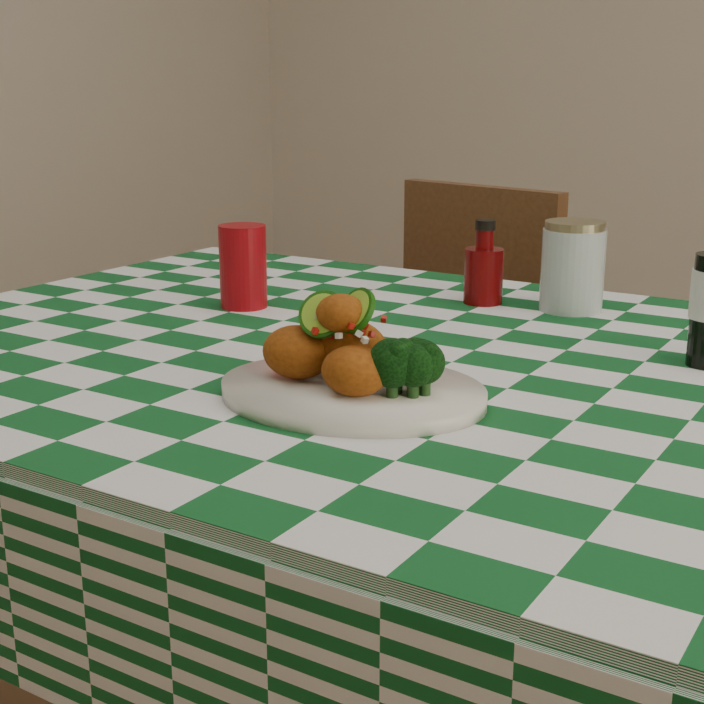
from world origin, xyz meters
The scene contains 8 objects.
dining_table centered at (0.00, 0.00, 0.39)m, with size 1.66×1.06×0.79m, color #105120, non-canonical shape.
plate centered at (-0.03, -0.19, 0.80)m, with size 0.30×0.24×0.02m, color silver, non-canonical shape.
fried_chicken_pile centered at (-0.04, -0.19, 0.85)m, with size 0.16×0.11×0.10m, color #9C470F, non-canonical shape.
broccoli_side centered at (0.05, -0.18, 0.84)m, with size 0.08×0.08×0.06m, color black, non-canonical shape.
red_tumbler centered at (-0.41, 0.11, 0.85)m, with size 0.07×0.07×0.13m, color maroon.
ketchup_bottle centered at (-0.11, 0.33, 0.85)m, with size 0.06×0.06×0.13m, color #5C0405, non-canonical shape.
mason_jar centered at (0.03, 0.35, 0.85)m, with size 0.09×0.09×0.14m, color #B2BCBA, non-canonical shape.
wooden_chair_left centered at (-0.42, 0.72, 0.45)m, with size 0.41×0.43×0.90m, color #472814, non-canonical shape.
Camera 1 is at (0.52, -1.07, 1.13)m, focal length 50.00 mm.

